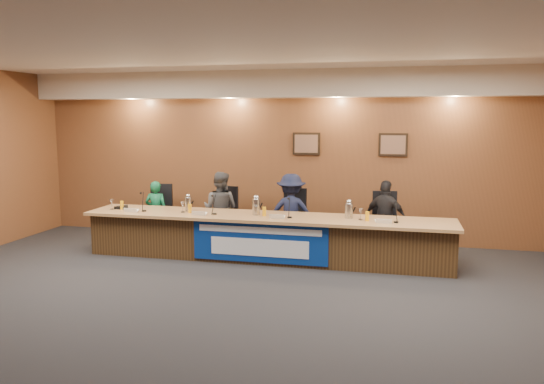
{
  "coord_description": "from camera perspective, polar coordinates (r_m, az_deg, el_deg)",
  "views": [
    {
      "loc": [
        2.11,
        -5.94,
        2.37
      ],
      "look_at": [
        0.08,
        2.52,
        1.12
      ],
      "focal_mm": 35.0,
      "sensor_mm": 36.0,
      "label": 1
    }
  ],
  "objects": [
    {
      "name": "paper_stack",
      "position": [
        8.4,
        11.78,
        -3.09
      ],
      "size": [
        0.26,
        0.33,
        0.01
      ],
      "primitive_type": "cube",
      "rotation": [
        0.0,
        0.0,
        0.14
      ],
      "color": "white",
      "rests_on": "dais_top"
    },
    {
      "name": "carafe_right",
      "position": [
        8.53,
        8.27,
        -2.03
      ],
      "size": [
        0.13,
        0.13,
        0.24
      ],
      "primitive_type": "cylinder",
      "color": "silver",
      "rests_on": "dais_top"
    },
    {
      "name": "microphone_d",
      "position": [
        8.33,
        13.2,
        -3.17
      ],
      "size": [
        0.07,
        0.07,
        0.02
      ],
      "primitive_type": "cylinder",
      "color": "black",
      "rests_on": "dais_top"
    },
    {
      "name": "office_chair_a",
      "position": [
        10.31,
        -12.08,
        -2.57
      ],
      "size": [
        0.55,
        0.55,
        0.08
      ],
      "primitive_type": "cube",
      "rotation": [
        0.0,
        0.0,
        0.15
      ],
      "color": "black",
      "rests_on": "floor"
    },
    {
      "name": "nameplate_a",
      "position": [
        9.29,
        -14.99,
        -1.86
      ],
      "size": [
        0.24,
        0.08,
        0.1
      ],
      "primitive_type": "cube",
      "rotation": [
        0.31,
        0.0,
        0.0
      ],
      "color": "white",
      "rests_on": "dais_top"
    },
    {
      "name": "juice_glass_b",
      "position": [
        9.03,
        -8.82,
        -1.76
      ],
      "size": [
        0.06,
        0.06,
        0.15
      ],
      "primitive_type": "cylinder",
      "color": "#FFAE11",
      "rests_on": "dais_top"
    },
    {
      "name": "water_glass_c",
      "position": [
        8.71,
        -1.72,
        -1.93
      ],
      "size": [
        0.08,
        0.08,
        0.18
      ],
      "primitive_type": "cylinder",
      "color": "silver",
      "rests_on": "dais_top"
    },
    {
      "name": "nameplate_d",
      "position": [
        8.22,
        11.95,
        -3.04
      ],
      "size": [
        0.24,
        0.08,
        0.1
      ],
      "primitive_type": "cube",
      "rotation": [
        0.31,
        0.0,
        0.0
      ],
      "color": "white",
      "rests_on": "dais_top"
    },
    {
      "name": "dais_top",
      "position": [
        8.71,
        -0.76,
        -2.7
      ],
      "size": [
        6.1,
        0.95,
        0.05
      ],
      "primitive_type": "cube",
      "color": "#A37548",
      "rests_on": "dais_body"
    },
    {
      "name": "microphone_c",
      "position": [
        8.49,
        1.9,
        -2.74
      ],
      "size": [
        0.07,
        0.07,
        0.02
      ],
      "primitive_type": "cylinder",
      "color": "black",
      "rests_on": "dais_top"
    },
    {
      "name": "floor",
      "position": [
        6.73,
        -5.8,
        -12.45
      ],
      "size": [
        10.0,
        10.0,
        0.0
      ],
      "primitive_type": "plane",
      "color": "black",
      "rests_on": "ground"
    },
    {
      "name": "panelist_b",
      "position": [
        9.7,
        -5.58,
        -1.85
      ],
      "size": [
        0.71,
        0.58,
        1.37
      ],
      "primitive_type": "imported",
      "rotation": [
        0.0,
        0.0,
        3.05
      ],
      "color": "#47474B",
      "rests_on": "floor"
    },
    {
      "name": "nameplate_b",
      "position": [
        8.77,
        -7.9,
        -2.24
      ],
      "size": [
        0.24,
        0.08,
        0.1
      ],
      "primitive_type": "cube",
      "rotation": [
        0.31,
        0.0,
        0.0
      ],
      "color": "white",
      "rests_on": "dais_top"
    },
    {
      "name": "ceiling",
      "position": [
        6.36,
        -6.23,
        15.66
      ],
      "size": [
        10.0,
        8.0,
        0.04
      ],
      "primitive_type": "cube",
      "color": "silver",
      "rests_on": "wall_back"
    },
    {
      "name": "wall_photo_right",
      "position": [
        9.92,
        12.9,
        4.98
      ],
      "size": [
        0.52,
        0.04,
        0.42
      ],
      "primitive_type": "cube",
      "color": "black",
      "rests_on": "wall_back"
    },
    {
      "name": "water_glass_a",
      "position": [
        9.65,
        -16.84,
        -1.29
      ],
      "size": [
        0.08,
        0.08,
        0.18
      ],
      "primitive_type": "cylinder",
      "color": "silver",
      "rests_on": "dais_top"
    },
    {
      "name": "banner",
      "position": [
        8.44,
        -1.37,
        -5.45
      ],
      "size": [
        2.2,
        0.02,
        0.65
      ],
      "primitive_type": "cube",
      "color": "navy",
      "rests_on": "dais_body"
    },
    {
      "name": "juice_glass_d",
      "position": [
        8.37,
        10.2,
        -2.58
      ],
      "size": [
        0.06,
        0.06,
        0.15
      ],
      "primitive_type": "cylinder",
      "color": "#FFAE11",
      "rests_on": "dais_top"
    },
    {
      "name": "microphone_b",
      "position": [
        8.84,
        -6.2,
        -2.35
      ],
      "size": [
        0.07,
        0.07,
        0.02
      ],
      "primitive_type": "cylinder",
      "color": "black",
      "rests_on": "dais_top"
    },
    {
      "name": "microphone_a",
      "position": [
        9.33,
        -13.58,
        -1.98
      ],
      "size": [
        0.07,
        0.07,
        0.02
      ],
      "primitive_type": "cylinder",
      "color": "black",
      "rests_on": "dais_top"
    },
    {
      "name": "carafe_mid",
      "position": [
        8.75,
        -1.71,
        -1.61
      ],
      "size": [
        0.13,
        0.13,
        0.26
      ],
      "primitive_type": "cylinder",
      "color": "silver",
      "rests_on": "dais_top"
    },
    {
      "name": "juice_glass_a",
      "position": [
        9.61,
        -15.85,
        -1.38
      ],
      "size": [
        0.06,
        0.06,
        0.15
      ],
      "primitive_type": "cylinder",
      "color": "#FFAE11",
      "rests_on": "dais_top"
    },
    {
      "name": "panelist_d",
      "position": [
        9.19,
        12.11,
        -2.79
      ],
      "size": [
        0.82,
        0.56,
        1.3
      ],
      "primitive_type": "imported",
      "rotation": [
        0.0,
        0.0,
        2.79
      ],
      "color": "black",
      "rests_on": "floor"
    },
    {
      "name": "soffit",
      "position": [
        9.93,
        1.24,
        11.53
      ],
      "size": [
        10.0,
        0.5,
        0.5
      ],
      "primitive_type": "cube",
      "color": "beige",
      "rests_on": "wall_back"
    },
    {
      "name": "office_chair_c",
      "position": [
        9.49,
        2.18,
        -3.3
      ],
      "size": [
        0.5,
        0.5,
        0.08
      ],
      "primitive_type": "cube",
      "rotation": [
        0.0,
        0.0,
        -0.05
      ],
      "color": "black",
      "rests_on": "floor"
    },
    {
      "name": "office_chair_d",
      "position": [
        9.32,
        12.1,
        -3.7
      ],
      "size": [
        0.54,
        0.54,
        0.08
      ],
      "primitive_type": "cube",
      "rotation": [
        0.0,
        0.0,
        0.14
      ],
      "color": "black",
      "rests_on": "floor"
    },
    {
      "name": "banner_text_upper",
      "position": [
        8.38,
        -1.4,
        -4.14
      ],
      "size": [
        2.0,
        0.01,
        0.1
      ],
      "primitive_type": "cube",
      "color": "silver",
      "rests_on": "banner"
    },
    {
      "name": "carafe_left",
      "position": [
        9.19,
        -9.0,
        -1.31
      ],
      "size": [
        0.12,
        0.12,
        0.24
      ],
      "primitive_type": "cylinder",
      "color": "silver",
      "rests_on": "dais_top"
    },
    {
      "name": "water_glass_d",
      "position": [
        8.43,
        9.52,
        -2.38
      ],
      "size": [
        0.08,
        0.08,
        0.18
      ],
      "primitive_type": "cylinder",
      "color": "silver",
      "rests_on": "dais_top"
    },
    {
      "name": "water_glass_b",
      "position": [
        9.1,
        -9.58,
        -1.61
      ],
      "size": [
        0.08,
        0.08,
        0.18
      ],
      "primitive_type": "cylinder",
      "color": "silver",
      "rests_on": "dais_top"
    },
    {
      "name": "nameplate_c",
      "position": [
        8.41,
        0.52,
        -2.61
      ],
      "size": [
        0.24,
        0.08,
        0.1
      ],
      "primitive_type": "cube",
      "rotation": [
        0.31,
        0.0,
        0.0
      ],
      "color": "white",
      "rests_on": "dais_top"
    },
    {
      "name": "office_chair_b",
      "position": [
        9.83,
        -5.37,
        -2.93
      ],
      "size": [
        0.56,
        0.56,
        0.08
      ],
      "primitive_type": "cube",
      "rotation": [
        0.0,
        0.0,
        -0.17
      ],
      "color": "black",
      "rests_on": "floor"
    },
    {
      "name": "panelist_c",
      "position": [
        9.36,
        2.06,
        -2.19
      ],
      "size": [
        0.95,
        0.63,
        1.37
      ],
      "primitive_type": "imported",
      "rotation": [
        0.0,
        0.0,
        3.29
      ],
      "color": "black",
      "rests_on": "floor"
    },
    {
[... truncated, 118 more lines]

